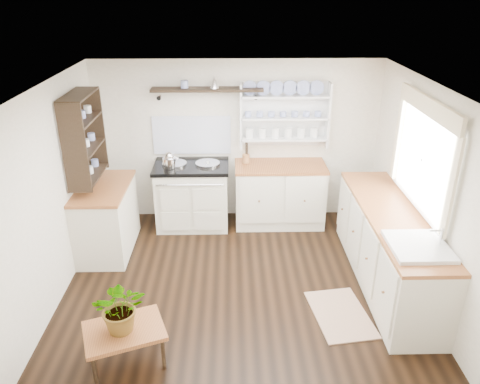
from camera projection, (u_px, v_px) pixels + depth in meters
name	position (u px, v px, depth m)	size (l,w,h in m)	color
floor	(240.00, 287.00, 5.42)	(4.00, 3.80, 0.01)	black
wall_back	(237.00, 141.00, 6.67)	(4.00, 0.02, 2.30)	beige
wall_right	(427.00, 196.00, 4.98)	(0.02, 3.80, 2.30)	beige
wall_left	(50.00, 199.00, 4.90)	(0.02, 3.80, 2.30)	beige
ceiling	(240.00, 89.00, 4.47)	(4.00, 3.80, 0.01)	white
window	(423.00, 154.00, 4.95)	(0.08, 1.55, 1.22)	white
aga_cooker	(192.00, 195.00, 6.64)	(1.03, 0.72, 0.95)	beige
back_cabinets	(279.00, 194.00, 6.70)	(1.27, 0.63, 0.90)	silver
right_cabinets	(388.00, 247.00, 5.35)	(0.62, 2.43, 0.90)	silver
belfast_sink	(417.00, 257.00, 4.53)	(0.55, 0.60, 0.45)	white
left_cabinets	(107.00, 218.00, 6.01)	(0.62, 1.13, 0.90)	silver
plate_rack	(284.00, 114.00, 6.49)	(1.20, 0.22, 0.90)	white
high_shelf	(207.00, 90.00, 6.24)	(1.50, 0.29, 0.16)	black
left_shelving	(84.00, 136.00, 5.56)	(0.28, 0.80, 1.05)	black
kettle	(169.00, 160.00, 6.29)	(0.18, 0.18, 0.22)	silver
utensil_crock	(246.00, 159.00, 6.55)	(0.10, 0.10, 0.12)	#A86D3D
center_table	(124.00, 333.00, 4.22)	(0.83, 0.71, 0.38)	brown
potted_plant	(121.00, 307.00, 4.10)	(0.45, 0.39, 0.50)	#3F7233
floor_rug	(340.00, 314.00, 4.96)	(0.55, 0.85, 0.02)	#8C6951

